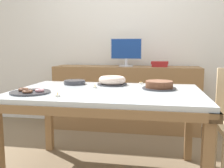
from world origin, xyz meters
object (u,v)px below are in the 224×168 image
object	(u,v)px
tealight_left_edge	(57,95)
tealight_near_front	(154,84)
tealight_near_cakes	(95,87)
cake_golden_bundt	(112,81)
computer_monitor	(126,52)
pastry_platter	(30,92)
cake_chocolate_round	(159,85)
plate_stack	(75,82)
tealight_centre	(141,83)
book_stack	(160,64)

from	to	relation	value
tealight_left_edge	tealight_near_front	distance (m)	1.02
tealight_near_cakes	cake_golden_bundt	bearing A→B (deg)	63.50
tealight_near_cakes	tealight_near_front	xyz separation A→B (m)	(0.52, 0.31, 0.00)
tealight_near_front	computer_monitor	bearing A→B (deg)	112.80
pastry_platter	tealight_near_cakes	size ratio (longest dim) A/B	7.83
cake_chocolate_round	tealight_near_cakes	world-z (taller)	cake_chocolate_round
plate_stack	tealight_left_edge	distance (m)	0.65
cake_golden_bundt	cake_chocolate_round	bearing A→B (deg)	-22.15
tealight_near_cakes	tealight_centre	distance (m)	0.50
cake_chocolate_round	pastry_platter	size ratio (longest dim) A/B	0.94
pastry_platter	tealight_near_cakes	world-z (taller)	same
plate_stack	tealight_near_front	xyz separation A→B (m)	(0.77, 0.10, -0.01)
book_stack	tealight_left_edge	xyz separation A→B (m)	(-0.75, -1.68, -0.14)
cake_chocolate_round	pastry_platter	xyz separation A→B (m)	(-1.00, -0.38, -0.02)
computer_monitor	tealight_centre	xyz separation A→B (m)	(0.26, -0.91, -0.29)
tealight_near_cakes	tealight_centre	xyz separation A→B (m)	(0.39, 0.32, 0.00)
plate_stack	tealight_near_front	distance (m)	0.78
pastry_platter	tealight_near_front	world-z (taller)	same
book_stack	tealight_left_edge	world-z (taller)	book_stack
computer_monitor	book_stack	distance (m)	0.48
tealight_left_edge	tealight_centre	distance (m)	0.95
computer_monitor	plate_stack	bearing A→B (deg)	-110.42
computer_monitor	tealight_near_cakes	size ratio (longest dim) A/B	10.60
pastry_platter	tealight_centre	world-z (taller)	same
cake_chocolate_round	cake_golden_bundt	distance (m)	0.48
cake_golden_bundt	tealight_left_edge	world-z (taller)	cake_golden_bundt
computer_monitor	plate_stack	xyz separation A→B (m)	(-0.38, -1.03, -0.28)
plate_stack	tealight_near_front	size ratio (longest dim) A/B	5.25
book_stack	cake_golden_bundt	world-z (taller)	book_stack
computer_monitor	tealight_centre	distance (m)	0.99
tealight_left_edge	tealight_centre	world-z (taller)	same
cake_chocolate_round	tealight_near_cakes	size ratio (longest dim) A/B	7.32
tealight_left_edge	plate_stack	bearing A→B (deg)	97.47
pastry_platter	cake_chocolate_round	bearing A→B (deg)	21.00
computer_monitor	plate_stack	distance (m)	1.13
tealight_near_cakes	tealight_centre	bearing A→B (deg)	39.92
book_stack	cake_golden_bundt	distance (m)	1.11
plate_stack	tealight_centre	xyz separation A→B (m)	(0.64, 0.12, -0.01)
cake_chocolate_round	tealight_near_front	distance (m)	0.26
tealight_near_cakes	computer_monitor	bearing A→B (deg)	84.11
pastry_platter	tealight_near_front	size ratio (longest dim) A/B	7.83
tealight_centre	computer_monitor	bearing A→B (deg)	105.87
tealight_left_edge	tealight_near_front	bearing A→B (deg)	47.38
computer_monitor	tealight_near_cakes	xyz separation A→B (m)	(-0.13, -1.23, -0.29)
pastry_platter	tealight_left_edge	bearing A→B (deg)	-21.65
plate_stack	tealight_centre	distance (m)	0.65
book_stack	tealight_left_edge	distance (m)	1.84
plate_stack	tealight_left_edge	size ratio (longest dim) A/B	5.25
cake_chocolate_round	plate_stack	world-z (taller)	cake_chocolate_round
cake_golden_bundt	pastry_platter	xyz separation A→B (m)	(-0.55, -0.56, -0.03)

